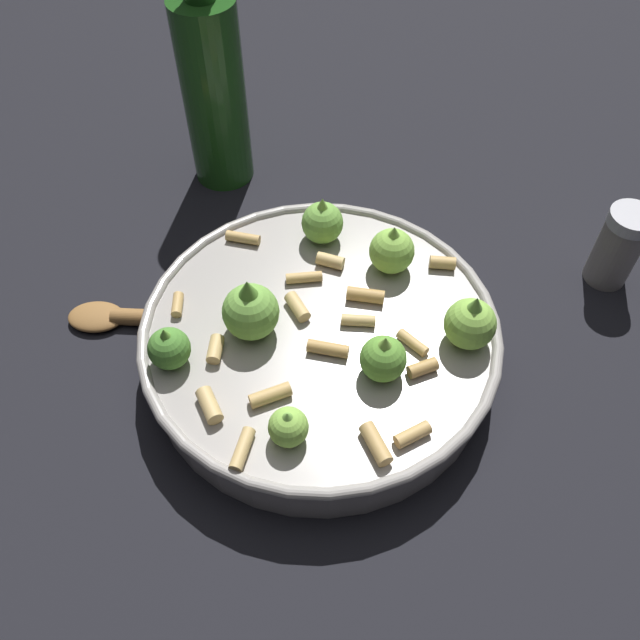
# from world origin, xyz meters

# --- Properties ---
(ground_plane) EXTENTS (2.40, 2.40, 0.00)m
(ground_plane) POSITION_xyz_m (0.00, 0.00, 0.00)
(ground_plane) COLOR black
(cooking_pan) EXTENTS (0.30, 0.30, 0.11)m
(cooking_pan) POSITION_xyz_m (0.00, 0.00, 0.03)
(cooking_pan) COLOR #9E9993
(cooking_pan) RESTS_ON ground
(pepper_shaker) EXTENTS (0.04, 0.04, 0.08)m
(pepper_shaker) POSITION_xyz_m (0.14, 0.26, 0.04)
(pepper_shaker) COLOR gray
(pepper_shaker) RESTS_ON ground
(olive_oil_bottle) EXTENTS (0.06, 0.06, 0.25)m
(olive_oil_bottle) POSITION_xyz_m (-0.25, 0.12, 0.10)
(olive_oil_bottle) COLOR #1E4C19
(olive_oil_bottle) RESTS_ON ground
(wooden_spoon) EXTENTS (0.20, 0.17, 0.02)m
(wooden_spoon) POSITION_xyz_m (-0.12, -0.06, 0.01)
(wooden_spoon) COLOR olive
(wooden_spoon) RESTS_ON ground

